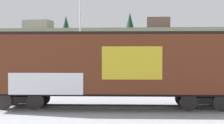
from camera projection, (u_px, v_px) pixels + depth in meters
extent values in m
plane|color=#B2B5BC|center=(88.00, 108.00, 16.94)|extent=(260.00, 260.00, 0.00)
cube|color=#4C4742|center=(111.00, 110.00, 16.12)|extent=(59.96, 2.46, 0.08)
cube|color=#4C4742|center=(112.00, 105.00, 17.56)|extent=(59.96, 2.46, 0.08)
cube|color=#5B2B19|center=(112.00, 63.00, 16.77)|extent=(13.70, 3.59, 3.00)
cube|color=#2D2823|center=(112.00, 34.00, 16.72)|extent=(12.91, 0.91, 0.24)
cube|color=gold|center=(132.00, 63.00, 15.19)|extent=(2.99, 0.15, 1.65)
cube|color=silver|center=(46.00, 84.00, 15.36)|extent=(3.78, 0.18, 1.10)
cube|color=black|center=(112.00, 93.00, 16.81)|extent=(13.37, 2.20, 0.20)
cube|color=black|center=(24.00, 98.00, 16.99)|extent=(2.15, 1.46, 0.36)
cylinder|color=black|center=(3.00, 101.00, 16.31)|extent=(0.92, 0.16, 0.92)
cylinder|color=black|center=(13.00, 97.00, 17.74)|extent=(0.92, 0.16, 0.92)
cylinder|color=black|center=(35.00, 101.00, 16.25)|extent=(0.92, 0.16, 0.92)
cylinder|color=black|center=(42.00, 97.00, 17.68)|extent=(0.92, 0.16, 0.92)
cube|color=black|center=(202.00, 99.00, 16.65)|extent=(2.15, 1.46, 0.36)
cylinder|color=black|center=(189.00, 102.00, 15.97)|extent=(0.92, 0.16, 0.92)
cylinder|color=black|center=(183.00, 98.00, 17.40)|extent=(0.92, 0.16, 0.92)
cylinder|color=black|center=(222.00, 102.00, 15.91)|extent=(0.92, 0.16, 0.92)
cylinder|color=black|center=(213.00, 98.00, 17.35)|extent=(0.92, 0.16, 0.92)
cylinder|color=silver|center=(80.00, 34.00, 29.24)|extent=(0.12, 0.12, 9.70)
cube|color=slate|center=(125.00, 49.00, 80.32)|extent=(144.91, 33.54, 8.30)
cube|color=brown|center=(158.00, 24.00, 69.55)|extent=(5.16, 3.63, 2.72)
cube|color=#9E9384|center=(38.00, 25.00, 71.61)|extent=(6.80, 4.68, 2.31)
cone|color=#193D23|center=(66.00, 23.00, 74.02)|extent=(1.87, 1.87, 3.74)
cone|color=#193D23|center=(130.00, 22.00, 73.20)|extent=(2.20, 2.20, 4.41)
cube|color=#1E5933|center=(62.00, 83.00, 23.89)|extent=(4.45, 2.30, 0.79)
cube|color=#2D333D|center=(59.00, 73.00, 23.86)|extent=(2.45, 1.87, 0.75)
cylinder|color=black|center=(81.00, 86.00, 24.82)|extent=(0.66, 0.30, 0.64)
cylinder|color=black|center=(80.00, 89.00, 23.15)|extent=(0.66, 0.30, 0.64)
cylinder|color=black|center=(45.00, 87.00, 24.66)|extent=(0.66, 0.30, 0.64)
cylinder|color=black|center=(41.00, 89.00, 22.99)|extent=(0.66, 0.30, 0.64)
cube|color=navy|center=(127.00, 83.00, 23.70)|extent=(4.74, 2.49, 0.76)
cube|color=#2D333D|center=(123.00, 74.00, 23.66)|extent=(2.33, 1.95, 0.72)
cylinder|color=black|center=(144.00, 87.00, 24.70)|extent=(0.67, 0.31, 0.64)
cylinder|color=black|center=(148.00, 89.00, 22.96)|extent=(0.67, 0.31, 0.64)
cylinder|color=black|center=(106.00, 87.00, 24.47)|extent=(0.67, 0.31, 0.64)
cylinder|color=black|center=(107.00, 89.00, 22.73)|extent=(0.67, 0.31, 0.64)
cube|color=black|center=(211.00, 84.00, 23.21)|extent=(4.52, 2.61, 0.76)
cube|color=#2D333D|center=(210.00, 75.00, 23.18)|extent=(2.12, 2.00, 0.63)
cylinder|color=black|center=(224.00, 87.00, 24.26)|extent=(0.67, 0.33, 0.64)
cylinder|color=black|center=(189.00, 88.00, 23.97)|extent=(0.67, 0.33, 0.64)
cylinder|color=black|center=(197.00, 90.00, 22.18)|extent=(0.67, 0.33, 0.64)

